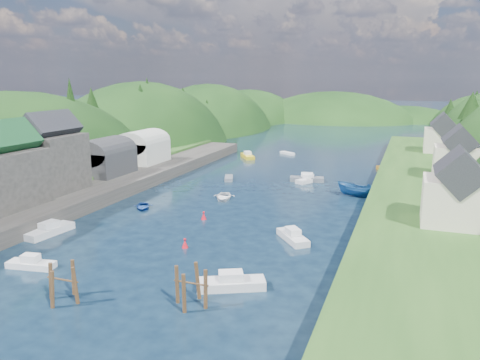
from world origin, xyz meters
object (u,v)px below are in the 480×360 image
at_px(channel_buoy_near, 185,243).
at_px(channel_buoy_far, 204,216).
at_px(piling_cluster_near, 63,286).
at_px(piling_cluster_far, 191,290).

xyz_separation_m(channel_buoy_near, channel_buoy_far, (-2.38, 10.05, 0.00)).
xyz_separation_m(piling_cluster_near, piling_cluster_far, (10.19, 2.90, 0.06)).
height_order(piling_cluster_far, channel_buoy_far, piling_cluster_far).
relative_size(piling_cluster_near, channel_buoy_near, 3.39).
relative_size(piling_cluster_near, channel_buoy_far, 3.39).
bearing_deg(channel_buoy_near, piling_cluster_near, -104.73).
bearing_deg(piling_cluster_far, piling_cluster_near, -164.11).
distance_m(piling_cluster_far, channel_buoy_far, 23.30).
xyz_separation_m(piling_cluster_near, channel_buoy_far, (1.42, 24.47, -0.81)).
bearing_deg(channel_buoy_near, piling_cluster_far, -60.96).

